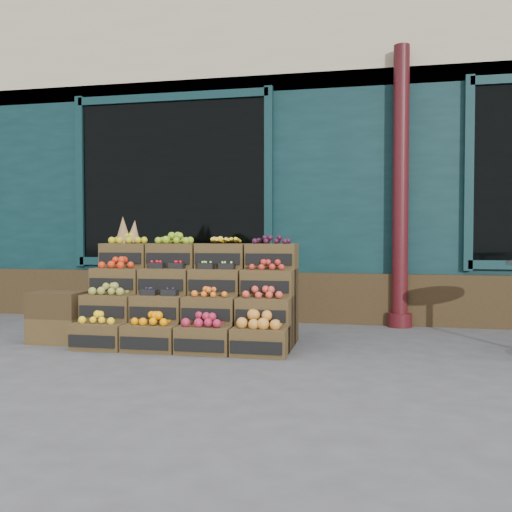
# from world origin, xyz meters

# --- Properties ---
(ground) EXTENTS (60.00, 60.00, 0.00)m
(ground) POSITION_xyz_m (0.00, 0.00, 0.00)
(ground) COLOR #464649
(ground) RESTS_ON ground
(shop_facade) EXTENTS (12.00, 6.24, 4.80)m
(shop_facade) POSITION_xyz_m (0.00, 5.11, 2.40)
(shop_facade) COLOR black
(shop_facade) RESTS_ON ground
(crate_display) EXTENTS (2.00, 0.99, 1.25)m
(crate_display) POSITION_xyz_m (-0.82, 0.58, 0.38)
(crate_display) COLOR #42321A
(crate_display) RESTS_ON ground
(spare_crates) EXTENTS (0.50, 0.35, 0.50)m
(spare_crates) POSITION_xyz_m (-2.11, 0.35, 0.25)
(spare_crates) COLOR #42321A
(spare_crates) RESTS_ON ground
(shopkeeper) EXTENTS (0.83, 0.69, 1.94)m
(shopkeeper) POSITION_xyz_m (-1.17, 2.91, 0.97)
(shopkeeper) COLOR #1E6C23
(shopkeeper) RESTS_ON ground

